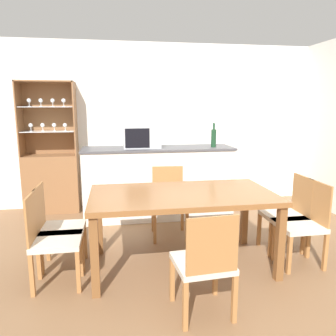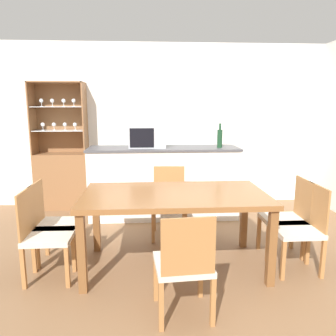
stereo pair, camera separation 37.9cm
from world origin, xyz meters
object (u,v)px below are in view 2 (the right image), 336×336
(dining_chair_side_right_far, at_px, (288,218))
(microwave, at_px, (147,137))
(dining_chair_side_left_far, at_px, (53,224))
(dining_chair_head_near, at_px, (184,265))
(dining_chair_head_far, at_px, (169,202))
(dining_table, at_px, (174,201))
(dining_chair_side_right_near, at_px, (300,228))
(display_cabinet, at_px, (62,172))
(wine_bottle, at_px, (220,138))
(dining_chair_side_left_near, at_px, (45,235))

(dining_chair_side_right_far, relative_size, microwave, 1.66)
(dining_chair_side_left_far, relative_size, microwave, 1.66)
(microwave, bearing_deg, dining_chair_head_near, -83.74)
(dining_chair_head_far, bearing_deg, microwave, -67.81)
(dining_table, distance_m, dining_chair_side_right_near, 1.24)
(dining_chair_head_near, bearing_deg, display_cabinet, 114.87)
(display_cabinet, xyz_separation_m, dining_chair_head_far, (1.58, -1.24, -0.15))
(dining_chair_side_right_near, relative_size, wine_bottle, 2.49)
(dining_chair_side_right_far, relative_size, dining_chair_side_left_near, 1.00)
(dining_chair_side_left_near, height_order, wine_bottle, wine_bottle)
(dining_chair_side_right_far, bearing_deg, wine_bottle, 19.82)
(dining_chair_side_right_near, xyz_separation_m, dining_chair_side_left_near, (-2.42, -0.00, 0.00))
(display_cabinet, distance_m, dining_chair_side_right_near, 3.55)
(dining_table, relative_size, dining_chair_head_near, 2.10)
(dining_table, xyz_separation_m, dining_chair_side_right_near, (1.21, -0.14, -0.26))
(dining_chair_side_left_near, xyz_separation_m, microwave, (0.95, 1.71, 0.74))
(microwave, bearing_deg, display_cabinet, 160.24)
(dining_table, relative_size, microwave, 3.47)
(dining_chair_side_right_near, distance_m, dining_chair_head_near, 1.37)
(dining_table, height_order, dining_chair_side_right_near, dining_chair_side_right_near)
(display_cabinet, bearing_deg, dining_chair_head_far, -38.11)
(dining_chair_side_right_near, relative_size, dining_chair_side_right_far, 1.00)
(dining_table, xyz_separation_m, dining_chair_head_far, (0.00, 0.80, -0.26))
(dining_chair_side_left_near, bearing_deg, dining_chair_head_near, 61.52)
(dining_chair_side_right_near, relative_size, dining_chair_side_left_far, 1.00)
(dining_chair_side_left_near, distance_m, dining_chair_head_near, 1.38)
(dining_table, height_order, microwave, microwave)
(dining_chair_head_far, xyz_separation_m, dining_chair_side_left_far, (-1.21, -0.66, 0.00))
(dining_table, distance_m, dining_chair_side_left_far, 1.25)
(display_cabinet, height_order, dining_chair_head_far, display_cabinet)
(display_cabinet, distance_m, dining_chair_head_near, 3.26)
(microwave, height_order, wine_bottle, wine_bottle)
(display_cabinet, bearing_deg, dining_chair_head_near, -60.88)
(dining_chair_side_right_far, height_order, wine_bottle, wine_bottle)
(dining_chair_head_near, relative_size, wine_bottle, 2.49)
(display_cabinet, relative_size, microwave, 3.79)
(dining_chair_head_far, height_order, microwave, microwave)
(microwave, distance_m, wine_bottle, 1.02)
(dining_chair_side_left_near, xyz_separation_m, dining_chair_head_near, (1.21, -0.66, 0.00))
(dining_chair_side_left_far, bearing_deg, display_cabinet, -167.71)
(dining_chair_head_far, bearing_deg, dining_chair_side_left_far, 31.96)
(dining_chair_side_right_far, bearing_deg, dining_chair_side_right_near, -179.26)
(dining_chair_side_right_near, xyz_separation_m, dining_chair_side_right_far, (-0.00, 0.29, 0.00))
(dining_chair_head_near, bearing_deg, dining_chair_side_left_near, 147.28)
(dining_chair_side_right_far, bearing_deg, dining_chair_side_left_near, 97.47)
(display_cabinet, height_order, dining_chair_side_right_near, display_cabinet)
(dining_chair_head_near, bearing_deg, wine_bottle, 67.30)
(display_cabinet, bearing_deg, dining_chair_side_left_near, -80.36)
(dining_chair_head_near, bearing_deg, dining_chair_side_left_far, 137.83)
(display_cabinet, relative_size, wine_bottle, 5.71)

